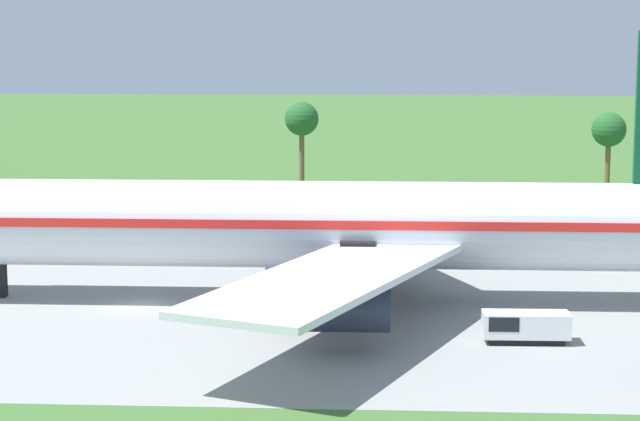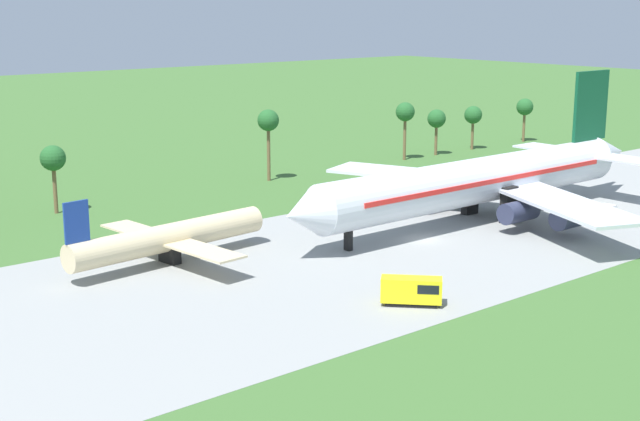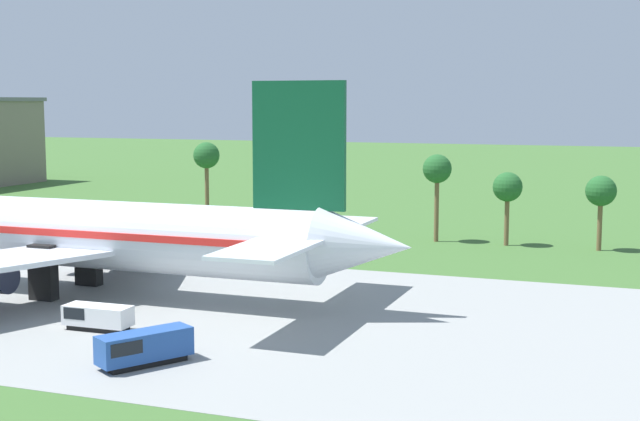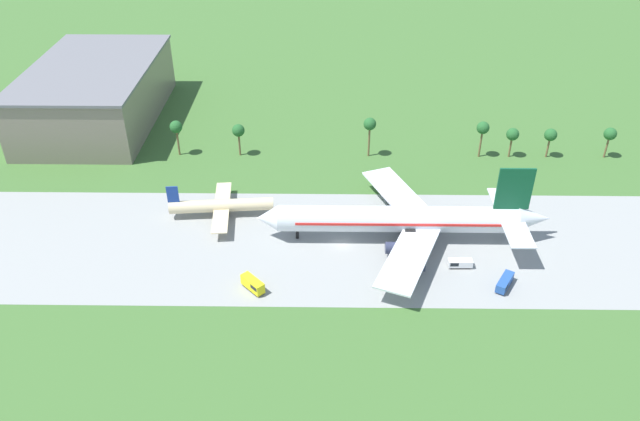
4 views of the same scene
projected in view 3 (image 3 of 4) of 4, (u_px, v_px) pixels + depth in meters
The scene contains 4 objects.
jet_airliner at pixel (56, 233), 81.85m from camera, with size 67.98×52.34×19.18m.
fuel_truck at pixel (142, 347), 59.21m from camera, with size 5.07×6.52×2.30m.
catering_van at pixel (95, 316), 68.56m from camera, with size 5.35×2.10×1.92m.
palm_tree_row at pixel (303, 174), 117.10m from camera, with size 127.50×3.60×11.98m.
Camera 3 is at (65.35, -65.17, 17.52)m, focal length 50.00 mm.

